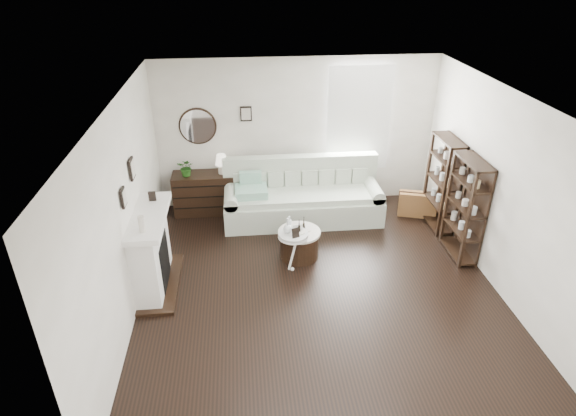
{
  "coord_description": "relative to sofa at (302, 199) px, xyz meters",
  "views": [
    {
      "loc": [
        -1.0,
        -5.45,
        4.26
      ],
      "look_at": [
        -0.36,
        0.8,
        0.88
      ],
      "focal_mm": 30.0,
      "sensor_mm": 36.0,
      "label": 1
    }
  ],
  "objects": [
    {
      "name": "eiffel_ped",
      "position": [
        -0.23,
        -1.44,
        0.29
      ],
      "size": [
        0.11,
        0.11,
        0.19
      ],
      "primitive_type": null,
      "rotation": [
        0.0,
        0.0,
        0.06
      ],
      "color": "black",
      "rests_on": "pedestal_table"
    },
    {
      "name": "room",
      "position": [
        0.71,
        0.62,
        1.24
      ],
      "size": [
        5.5,
        5.5,
        5.5
      ],
      "color": "black",
      "rests_on": "ground"
    },
    {
      "name": "flask_ped",
      "position": [
        -0.4,
        -1.45,
        0.32
      ],
      "size": [
        0.13,
        0.13,
        0.25
      ],
      "primitive_type": null,
      "color": "silver",
      "rests_on": "pedestal_table"
    },
    {
      "name": "bottle_drum",
      "position": [
        -0.37,
        -1.33,
        0.26
      ],
      "size": [
        0.07,
        0.07,
        0.31
      ],
      "primitive_type": "cylinder",
      "color": "silver",
      "rests_on": "drum_table"
    },
    {
      "name": "fireplace",
      "position": [
        -2.34,
        -1.79,
        0.19
      ],
      "size": [
        0.5,
        1.4,
        1.84
      ],
      "color": "white",
      "rests_on": "ground"
    },
    {
      "name": "sofa",
      "position": [
        0.0,
        0.0,
        0.0
      ],
      "size": [
        2.75,
        0.95,
        1.07
      ],
      "color": "beige",
      "rests_on": "ground"
    },
    {
      "name": "suitcase",
      "position": [
        2.08,
        -0.16,
        -0.13
      ],
      "size": [
        0.71,
        0.41,
        0.45
      ],
      "primitive_type": "cube",
      "rotation": [
        0.0,
        0.0,
        -0.3
      ],
      "color": "brown",
      "rests_on": "ground"
    },
    {
      "name": "table_lamp",
      "position": [
        -1.39,
        0.39,
        0.58
      ],
      "size": [
        0.25,
        0.25,
        0.36
      ],
      "primitive_type": null,
      "rotation": [
        0.0,
        0.0,
        -0.1
      ],
      "color": "beige",
      "rests_on": "dresser"
    },
    {
      "name": "eiffel_drum",
      "position": [
        -0.13,
        -1.21,
        0.2
      ],
      "size": [
        0.14,
        0.14,
        0.21
      ],
      "primitive_type": null,
      "rotation": [
        0.0,
        0.0,
        -0.21
      ],
      "color": "black",
      "rests_on": "drum_table"
    },
    {
      "name": "card_frame_drum",
      "position": [
        -0.25,
        -1.42,
        0.21
      ],
      "size": [
        0.16,
        0.08,
        0.21
      ],
      "primitive_type": "cube",
      "rotation": [
        -0.21,
        0.0,
        0.16
      ],
      "color": "white",
      "rests_on": "drum_table"
    },
    {
      "name": "shelf_unit_near",
      "position": [
        2.31,
        -1.43,
        0.45
      ],
      "size": [
        0.3,
        0.8,
        1.6
      ],
      "color": "black",
      "rests_on": "ground"
    },
    {
      "name": "drum_table",
      "position": [
        -0.2,
        -1.26,
        -0.12
      ],
      "size": [
        0.66,
        0.66,
        0.46
      ],
      "rotation": [
        0.0,
        0.0,
        0.0
      ],
      "color": "black",
      "rests_on": "ground"
    },
    {
      "name": "card_frame_ped",
      "position": [
        -0.3,
        -1.59,
        0.28
      ],
      "size": [
        0.12,
        0.08,
        0.15
      ],
      "primitive_type": "cube",
      "rotation": [
        -0.21,
        0.0,
        0.34
      ],
      "color": "black",
      "rests_on": "pedestal_table"
    },
    {
      "name": "shelf_unit_far",
      "position": [
        2.31,
        -0.53,
        0.45
      ],
      "size": [
        0.3,
        0.8,
        1.6
      ],
      "color": "black",
      "rests_on": "ground"
    },
    {
      "name": "quilt",
      "position": [
        -0.9,
        -0.14,
        0.27
      ],
      "size": [
        0.56,
        0.46,
        0.14
      ],
      "primitive_type": "cube",
      "rotation": [
        0.0,
        0.0,
        0.02
      ],
      "color": "#268E6C",
      "rests_on": "sofa"
    },
    {
      "name": "potted_plant",
      "position": [
        -2.0,
        0.34,
        0.56
      ],
      "size": [
        0.35,
        0.32,
        0.32
      ],
      "primitive_type": "imported",
      "rotation": [
        0.0,
        0.0,
        -0.3
      ],
      "color": "#215217",
      "rests_on": "dresser"
    },
    {
      "name": "dresser",
      "position": [
        -1.72,
        0.38,
        0.02
      ],
      "size": [
        1.13,
        0.48,
        0.75
      ],
      "color": "black",
      "rests_on": "ground"
    },
    {
      "name": "pedestal_table",
      "position": [
        -0.32,
        -1.47,
        0.15
      ],
      "size": [
        0.46,
        0.46,
        0.55
      ],
      "rotation": [
        0.0,
        0.0,
        -0.18
      ],
      "color": "white",
      "rests_on": "ground"
    }
  ]
}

